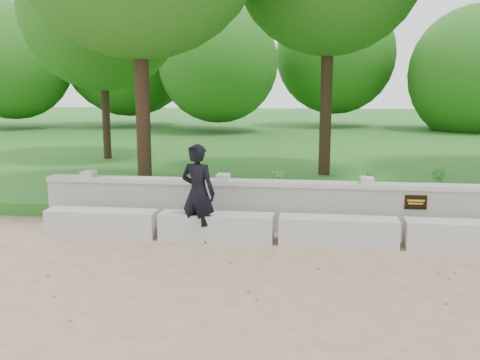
{
  "coord_description": "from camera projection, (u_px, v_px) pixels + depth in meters",
  "views": [
    {
      "loc": [
        -1.45,
        -6.6,
        2.57
      ],
      "look_at": [
        -2.61,
        1.95,
        1.02
      ],
      "focal_mm": 40.0,
      "sensor_mm": 36.0,
      "label": 1
    }
  ],
  "objects": [
    {
      "name": "shrub_b",
      "position": [
        439.0,
        184.0,
        10.97
      ],
      "size": [
        0.43,
        0.43,
        0.62
      ],
      "primitive_type": "imported",
      "rotation": [
        0.0,
        0.0,
        2.39
      ],
      "color": "#2D6E25",
      "rests_on": "lawn"
    },
    {
      "name": "ground",
      "position": [
        425.0,
        292.0,
        6.7
      ],
      "size": [
        80.0,
        80.0,
        0.0
      ],
      "primitive_type": "plane",
      "color": "tan",
      "rests_on": "ground"
    },
    {
      "name": "parapet_wall",
      "position": [
        396.0,
        209.0,
        9.16
      ],
      "size": [
        12.5,
        0.35,
        0.9
      ],
      "color": "#B3B0A9",
      "rests_on": "ground"
    },
    {
      "name": "lawn",
      "position": [
        350.0,
        149.0,
        20.33
      ],
      "size": [
        40.0,
        22.0,
        0.25
      ],
      "primitive_type": "cube",
      "color": "#21651E",
      "rests_on": "ground"
    },
    {
      "name": "concrete_bench",
      "position": [
        401.0,
        233.0,
        8.51
      ],
      "size": [
        11.9,
        0.45,
        0.45
      ],
      "color": "beige",
      "rests_on": "ground"
    },
    {
      "name": "shrub_d",
      "position": [
        369.0,
        185.0,
        10.9
      ],
      "size": [
        0.44,
        0.44,
        0.59
      ],
      "primitive_type": "imported",
      "rotation": [
        0.0,
        0.0,
        5.64
      ],
      "color": "#2D6E25",
      "rests_on": "lawn"
    },
    {
      "name": "shrub_a",
      "position": [
        278.0,
        181.0,
        11.22
      ],
      "size": [
        0.39,
        0.36,
        0.61
      ],
      "primitive_type": "imported",
      "rotation": [
        0.0,
        0.0,
        0.57
      ],
      "color": "#2D6E25",
      "rests_on": "lawn"
    },
    {
      "name": "man_main",
      "position": [
        198.0,
        193.0,
        8.75
      ],
      "size": [
        0.68,
        0.62,
        1.63
      ],
      "color": "black",
      "rests_on": "ground"
    }
  ]
}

